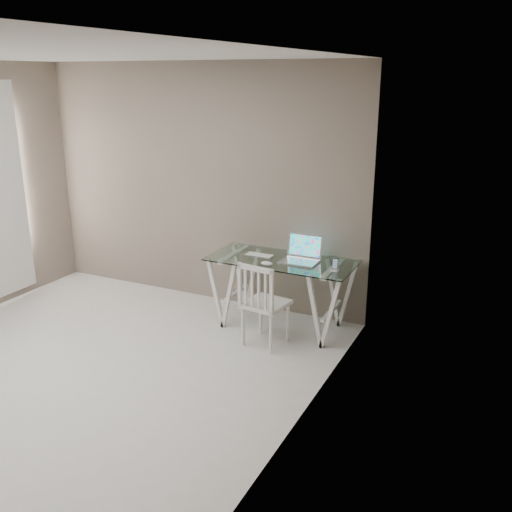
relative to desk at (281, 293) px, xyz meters
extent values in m
plane|color=beige|center=(-1.20, -1.84, -0.38)|extent=(4.50, 4.50, 0.00)
cube|color=white|center=(-1.20, -1.84, 2.32)|extent=(4.00, 4.50, 0.02)
cube|color=#73665A|center=(-1.20, 0.41, 0.97)|extent=(4.00, 0.02, 2.70)
cube|color=#73665A|center=(0.80, -1.84, 0.97)|extent=(0.02, 4.50, 2.70)
cube|color=silver|center=(0.00, 0.00, 0.36)|extent=(1.50, 0.70, 0.01)
cube|color=silver|center=(-0.55, 0.00, -0.02)|extent=(0.24, 0.62, 0.72)
cube|color=silver|center=(0.55, 0.00, -0.02)|extent=(0.24, 0.62, 0.72)
cube|color=silver|center=(0.02, -0.43, 0.04)|extent=(0.44, 0.44, 0.04)
cylinder|color=silver|center=(-0.16, -0.57, -0.18)|extent=(0.03, 0.03, 0.40)
cylinder|color=silver|center=(0.16, -0.61, -0.18)|extent=(0.03, 0.03, 0.40)
cylinder|color=silver|center=(-0.12, -0.25, -0.18)|extent=(0.03, 0.03, 0.40)
cylinder|color=silver|center=(0.20, -0.29, -0.18)|extent=(0.03, 0.03, 0.40)
cube|color=silver|center=(-0.01, -0.61, 0.26)|extent=(0.39, 0.08, 0.44)
cube|color=silver|center=(0.19, -0.01, 0.37)|extent=(0.37, 0.26, 0.02)
cube|color=#19D899|center=(0.19, 0.14, 0.50)|extent=(0.37, 0.06, 0.24)
cube|color=silver|center=(-0.27, 0.02, 0.37)|extent=(0.30, 0.13, 0.01)
ellipsoid|color=silver|center=(-0.06, -0.23, 0.38)|extent=(0.12, 0.07, 0.04)
cube|color=white|center=(0.60, -0.10, 0.37)|extent=(0.07, 0.07, 0.02)
cube|color=black|center=(0.60, -0.09, 0.43)|extent=(0.06, 0.03, 0.11)
camera|label=1|loc=(2.16, -5.11, 2.17)|focal=40.00mm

